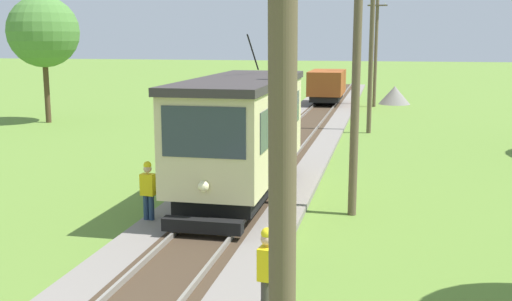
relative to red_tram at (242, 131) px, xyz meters
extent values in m
cube|color=beige|center=(0.00, 0.02, 0.11)|extent=(2.50, 8.00, 2.60)
cube|color=#383333|center=(0.00, 0.02, 1.52)|extent=(2.60, 8.32, 0.22)
cube|color=black|center=(0.00, 0.02, -1.47)|extent=(2.10, 7.04, 0.44)
cube|color=#2D3842|center=(0.00, -3.99, 0.57)|extent=(2.10, 0.03, 1.25)
cube|color=#2D3842|center=(1.26, 0.02, 0.47)|extent=(0.02, 6.72, 1.04)
sphere|color=#F4EAB2|center=(0.00, -4.04, -0.74)|extent=(0.28, 0.28, 0.28)
cylinder|color=black|center=(0.00, 1.62, 2.33)|extent=(0.05, 1.67, 1.19)
cube|color=black|center=(0.00, -4.18, -1.69)|extent=(2.00, 0.36, 0.32)
cylinder|color=black|center=(0.00, -2.22, -1.47)|extent=(1.54, 0.80, 0.80)
cylinder|color=black|center=(0.00, 2.26, -1.47)|extent=(1.54, 0.80, 0.80)
cube|color=#93471E|center=(0.00, 27.10, -0.42)|extent=(2.40, 5.20, 1.70)
cube|color=black|center=(0.00, 27.10, -1.49)|extent=(2.02, 4.78, 0.38)
cylinder|color=black|center=(0.00, 25.54, -1.49)|extent=(1.54, 0.76, 0.76)
cylinder|color=black|center=(0.00, 28.66, -1.49)|extent=(1.54, 0.76, 0.76)
cylinder|color=brown|center=(3.42, -12.91, 1.56)|extent=(0.24, 0.51, 7.52)
cylinder|color=brown|center=(3.42, -0.60, 1.93)|extent=(0.24, 0.56, 8.26)
cylinder|color=brown|center=(3.42, 14.72, 1.96)|extent=(0.24, 0.48, 8.31)
cylinder|color=brown|center=(3.42, 27.77, 1.94)|extent=(0.24, 0.50, 8.26)
cube|color=brown|center=(3.42, 27.77, 5.07)|extent=(1.40, 0.10, 0.10)
cylinder|color=silver|center=(2.87, 27.77, 5.17)|extent=(0.08, 0.08, 0.10)
cylinder|color=silver|center=(3.97, 27.77, 5.17)|extent=(0.08, 0.08, 0.10)
cone|color=gray|center=(4.89, 29.82, -1.50)|extent=(2.39, 2.39, 1.38)
cylinder|color=#38332D|center=(2.34, -7.90, -1.76)|extent=(0.15, 0.15, 0.86)
cube|color=yellow|center=(2.33, -7.97, -1.04)|extent=(0.29, 0.41, 0.58)
sphere|color=tan|center=(2.33, -7.97, -0.61)|extent=(0.22, 0.22, 0.22)
sphere|color=yellow|center=(2.33, -7.97, -0.51)|extent=(0.21, 0.21, 0.21)
cylinder|color=navy|center=(-1.79, -3.00, -1.76)|extent=(0.15, 0.15, 0.86)
cylinder|color=navy|center=(-1.95, -2.98, -1.76)|extent=(0.15, 0.15, 0.86)
cube|color=yellow|center=(-1.87, -2.99, -1.04)|extent=(0.40, 0.28, 0.58)
sphere|color=tan|center=(-1.87, -2.99, -0.61)|extent=(0.22, 0.22, 0.22)
sphere|color=yellow|center=(-1.87, -2.99, -0.51)|extent=(0.21, 0.21, 0.21)
cylinder|color=#4C3823|center=(-15.45, 15.02, -0.30)|extent=(0.32, 0.32, 3.79)
sphere|color=#4C7F38|center=(-15.45, 15.02, 3.15)|extent=(4.14, 4.14, 4.14)
camera|label=1|loc=(4.25, -17.88, 2.81)|focal=42.92mm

